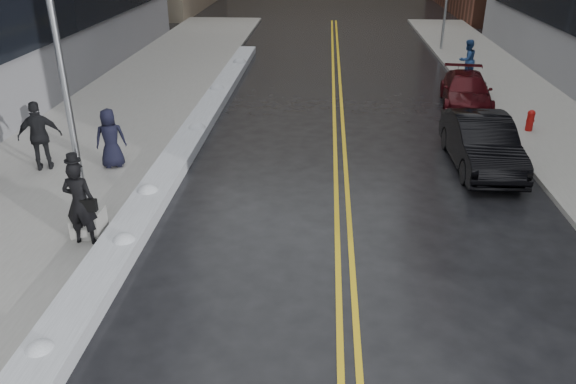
% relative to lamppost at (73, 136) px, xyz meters
% --- Properties ---
extents(ground, '(160.00, 160.00, 0.00)m').
position_rel_lamppost_xyz_m(ground, '(3.30, -2.00, -2.53)').
color(ground, black).
rests_on(ground, ground).
extents(sidewalk_west, '(5.50, 50.00, 0.15)m').
position_rel_lamppost_xyz_m(sidewalk_west, '(-2.45, 8.00, -2.46)').
color(sidewalk_west, gray).
rests_on(sidewalk_west, ground).
extents(sidewalk_east, '(4.00, 50.00, 0.15)m').
position_rel_lamppost_xyz_m(sidewalk_east, '(13.30, 8.00, -2.46)').
color(sidewalk_east, gray).
rests_on(sidewalk_east, ground).
extents(lane_line_left, '(0.12, 50.00, 0.01)m').
position_rel_lamppost_xyz_m(lane_line_left, '(5.65, 8.00, -2.53)').
color(lane_line_left, gold).
rests_on(lane_line_left, ground).
extents(lane_line_right, '(0.12, 50.00, 0.01)m').
position_rel_lamppost_xyz_m(lane_line_right, '(5.95, 8.00, -2.53)').
color(lane_line_right, gold).
rests_on(lane_line_right, ground).
extents(snow_ridge, '(0.90, 30.00, 0.34)m').
position_rel_lamppost_xyz_m(snow_ridge, '(0.85, 6.00, -2.36)').
color(snow_ridge, silver).
rests_on(snow_ridge, ground).
extents(lamppost, '(0.65, 0.65, 7.62)m').
position_rel_lamppost_xyz_m(lamppost, '(0.00, 0.00, 0.00)').
color(lamppost, gray).
rests_on(lamppost, sidewalk_west).
extents(fire_hydrant, '(0.26, 0.26, 0.73)m').
position_rel_lamppost_xyz_m(fire_hydrant, '(12.30, 8.00, -1.98)').
color(fire_hydrant, maroon).
rests_on(fire_hydrant, sidewalk_east).
extents(pedestrian_fedora, '(0.74, 0.51, 1.94)m').
position_rel_lamppost_xyz_m(pedestrian_fedora, '(0.04, -0.33, -1.41)').
color(pedestrian_fedora, black).
rests_on(pedestrian_fedora, sidewalk_west).
extents(pedestrian_c, '(0.98, 0.80, 1.74)m').
position_rel_lamppost_xyz_m(pedestrian_c, '(-0.84, 3.95, -1.52)').
color(pedestrian_c, black).
rests_on(pedestrian_c, sidewalk_west).
extents(pedestrian_d, '(1.27, 0.89, 2.01)m').
position_rel_lamppost_xyz_m(pedestrian_d, '(-2.75, 3.65, -1.38)').
color(pedestrian_d, black).
rests_on(pedestrian_d, sidewalk_west).
extents(pedestrian_east, '(1.10, 1.03, 1.80)m').
position_rel_lamppost_xyz_m(pedestrian_east, '(11.62, 14.95, -1.48)').
color(pedestrian_east, navy).
rests_on(pedestrian_east, sidewalk_east).
extents(car_black, '(1.66, 4.61, 1.51)m').
position_rel_lamppost_xyz_m(car_black, '(9.91, 5.02, -1.78)').
color(car_black, black).
rests_on(car_black, ground).
extents(car_maroon, '(2.37, 4.65, 1.29)m').
position_rel_lamppost_xyz_m(car_maroon, '(10.80, 11.12, -1.89)').
color(car_maroon, '#37080D').
rests_on(car_maroon, ground).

